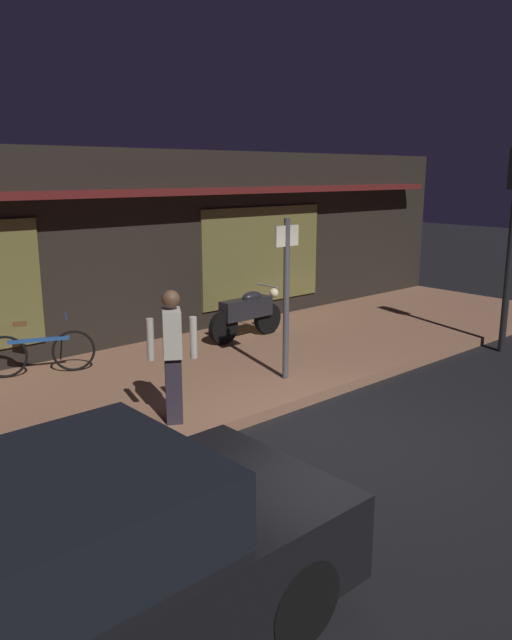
# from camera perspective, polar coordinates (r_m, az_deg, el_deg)

# --- Properties ---
(ground_plane) EXTENTS (60.00, 60.00, 0.00)m
(ground_plane) POSITION_cam_1_polar(r_m,az_deg,el_deg) (7.82, 7.79, -10.72)
(ground_plane) COLOR black
(sidewalk_slab) EXTENTS (18.00, 4.00, 0.15)m
(sidewalk_slab) POSITION_cam_1_polar(r_m,az_deg,el_deg) (9.87, -5.50, -4.99)
(sidewalk_slab) COLOR #8C6047
(sidewalk_slab) RESTS_ON ground_plane
(storefront_building) EXTENTS (18.00, 3.30, 3.60)m
(storefront_building) POSITION_cam_1_polar(r_m,az_deg,el_deg) (12.35, -15.03, 6.57)
(storefront_building) COLOR black
(storefront_building) RESTS_ON ground_plane
(motorcycle) EXTENTS (1.70, 0.55, 0.97)m
(motorcycle) POSITION_cam_1_polar(r_m,az_deg,el_deg) (11.51, -0.79, 0.71)
(motorcycle) COLOR black
(motorcycle) RESTS_ON sidewalk_slab
(bicycle_parked) EXTENTS (1.55, 0.69, 0.91)m
(bicycle_parked) POSITION_cam_1_polar(r_m,az_deg,el_deg) (10.04, -19.35, -2.80)
(bicycle_parked) COLOR black
(bicycle_parked) RESTS_ON sidewalk_slab
(person_bystander) EXTENTS (0.57, 0.44, 1.67)m
(person_bystander) POSITION_cam_1_polar(r_m,az_deg,el_deg) (7.63, -7.71, -3.09)
(person_bystander) COLOR #28232D
(person_bystander) RESTS_ON sidewalk_slab
(sign_post) EXTENTS (0.44, 0.09, 2.40)m
(sign_post) POSITION_cam_1_polar(r_m,az_deg,el_deg) (9.07, 2.82, 2.80)
(sign_post) COLOR #47474C
(sign_post) RESTS_ON sidewalk_slab
(parked_car_near) EXTENTS (4.12, 1.82, 1.42)m
(parked_car_near) POSITION_cam_1_polar(r_m,az_deg,el_deg) (4.35, -18.45, -22.11)
(parked_car_near) COLOR black
(parked_car_near) RESTS_ON ground_plane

